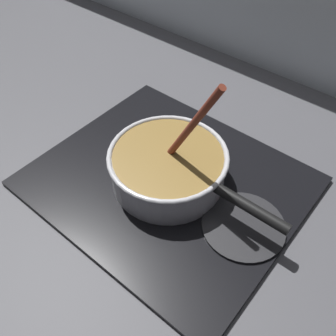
# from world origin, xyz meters

# --- Properties ---
(ground) EXTENTS (2.40, 1.60, 0.04)m
(ground) POSITION_xyz_m (0.00, 0.00, -0.02)
(ground) COLOR #4C4C51
(hob_plate) EXTENTS (0.56, 0.48, 0.01)m
(hob_plate) POSITION_xyz_m (0.10, 0.23, 0.01)
(hob_plate) COLOR black
(hob_plate) RESTS_ON ground
(burner_ring) EXTENTS (0.18, 0.18, 0.01)m
(burner_ring) POSITION_xyz_m (0.10, 0.23, 0.02)
(burner_ring) COLOR #592D0C
(burner_ring) RESTS_ON hob_plate
(spare_burner) EXTENTS (0.17, 0.17, 0.01)m
(spare_burner) POSITION_xyz_m (0.29, 0.23, 0.01)
(spare_burner) COLOR #262628
(spare_burner) RESTS_ON hob_plate
(cooking_pan) EXTENTS (0.41, 0.26, 0.29)m
(cooking_pan) POSITION_xyz_m (0.10, 0.23, 0.06)
(cooking_pan) COLOR silver
(cooking_pan) RESTS_ON hob_plate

